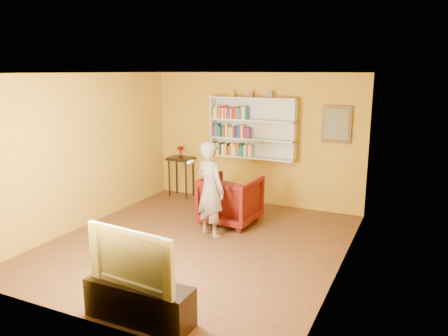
{
  "coord_description": "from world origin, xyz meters",
  "views": [
    {
      "loc": [
        3.2,
        -5.84,
        2.74
      ],
      "look_at": [
        0.11,
        0.75,
        1.11
      ],
      "focal_mm": 35.0,
      "sensor_mm": 36.0,
      "label": 1
    }
  ],
  "objects_px": {
    "console_table": "(181,164)",
    "ruby_lustre": "(181,149)",
    "person": "(210,189)",
    "bookshelf": "(254,128)",
    "tv_cabinet": "(139,302)",
    "television": "(137,255)",
    "armchair": "(231,200)"
  },
  "relations": [
    {
      "from": "ruby_lustre",
      "to": "television",
      "type": "distance_m",
      "value": 4.98
    },
    {
      "from": "television",
      "to": "armchair",
      "type": "bearing_deg",
      "value": 102.2
    },
    {
      "from": "console_table",
      "to": "person",
      "type": "xyz_separation_m",
      "value": [
        1.68,
        -1.88,
        0.09
      ]
    },
    {
      "from": "bookshelf",
      "to": "ruby_lustre",
      "type": "height_order",
      "value": "bookshelf"
    },
    {
      "from": "armchair",
      "to": "tv_cabinet",
      "type": "relative_size",
      "value": 0.76
    },
    {
      "from": "console_table",
      "to": "bookshelf",
      "type": "bearing_deg",
      "value": 5.55
    },
    {
      "from": "person",
      "to": "television",
      "type": "height_order",
      "value": "person"
    },
    {
      "from": "armchair",
      "to": "tv_cabinet",
      "type": "bearing_deg",
      "value": 99.9
    },
    {
      "from": "armchair",
      "to": "console_table",
      "type": "bearing_deg",
      "value": -30.65
    },
    {
      "from": "console_table",
      "to": "person",
      "type": "distance_m",
      "value": 2.52
    },
    {
      "from": "console_table",
      "to": "tv_cabinet",
      "type": "height_order",
      "value": "console_table"
    },
    {
      "from": "bookshelf",
      "to": "person",
      "type": "height_order",
      "value": "bookshelf"
    },
    {
      "from": "tv_cabinet",
      "to": "armchair",
      "type": "bearing_deg",
      "value": 96.73
    },
    {
      "from": "ruby_lustre",
      "to": "person",
      "type": "xyz_separation_m",
      "value": [
        1.68,
        -1.88,
        -0.24
      ]
    },
    {
      "from": "bookshelf",
      "to": "television",
      "type": "relative_size",
      "value": 1.57
    },
    {
      "from": "bookshelf",
      "to": "armchair",
      "type": "relative_size",
      "value": 1.87
    },
    {
      "from": "bookshelf",
      "to": "tv_cabinet",
      "type": "xyz_separation_m",
      "value": [
        0.48,
        -4.66,
        -1.37
      ]
    },
    {
      "from": "bookshelf",
      "to": "television",
      "type": "xyz_separation_m",
      "value": [
        0.48,
        -4.66,
        -0.81
      ]
    },
    {
      "from": "ruby_lustre",
      "to": "person",
      "type": "height_order",
      "value": "person"
    },
    {
      "from": "bookshelf",
      "to": "tv_cabinet",
      "type": "height_order",
      "value": "bookshelf"
    },
    {
      "from": "armchair",
      "to": "tv_cabinet",
      "type": "distance_m",
      "value": 3.38
    },
    {
      "from": "person",
      "to": "bookshelf",
      "type": "bearing_deg",
      "value": -66.35
    },
    {
      "from": "armchair",
      "to": "person",
      "type": "bearing_deg",
      "value": 89.72
    },
    {
      "from": "ruby_lustre",
      "to": "console_table",
      "type": "bearing_deg",
      "value": -50.19
    },
    {
      "from": "tv_cabinet",
      "to": "ruby_lustre",
      "type": "bearing_deg",
      "value": 115.22
    },
    {
      "from": "console_table",
      "to": "ruby_lustre",
      "type": "bearing_deg",
      "value": 129.81
    },
    {
      "from": "bookshelf",
      "to": "television",
      "type": "distance_m",
      "value": 4.75
    },
    {
      "from": "person",
      "to": "ruby_lustre",
      "type": "bearing_deg",
      "value": -25.66
    },
    {
      "from": "console_table",
      "to": "ruby_lustre",
      "type": "xyz_separation_m",
      "value": [
        -0.0,
        0.0,
        0.33
      ]
    },
    {
      "from": "television",
      "to": "tv_cabinet",
      "type": "bearing_deg",
      "value": -174.54
    },
    {
      "from": "console_table",
      "to": "tv_cabinet",
      "type": "relative_size",
      "value": 0.7
    },
    {
      "from": "bookshelf",
      "to": "person",
      "type": "bearing_deg",
      "value": -88.92
    }
  ]
}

